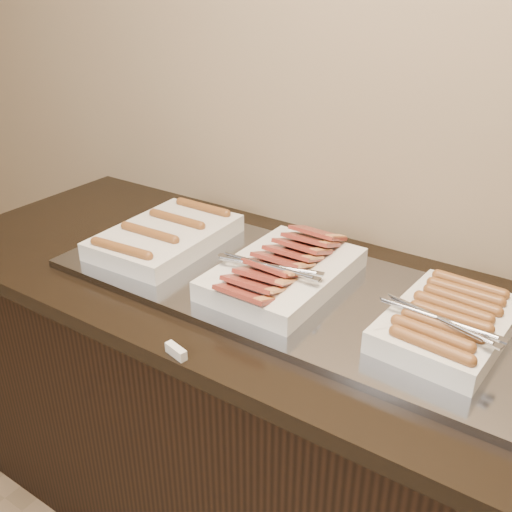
% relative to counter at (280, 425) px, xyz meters
% --- Properties ---
extents(counter, '(2.06, 0.76, 0.90)m').
position_rel_counter_xyz_m(counter, '(0.00, 0.00, 0.00)').
color(counter, black).
rests_on(counter, ground).
extents(warming_tray, '(1.20, 0.50, 0.02)m').
position_rel_counter_xyz_m(warming_tray, '(0.01, 0.00, 0.46)').
color(warming_tray, gray).
rests_on(warming_tray, counter).
extents(dish_left, '(0.28, 0.41, 0.07)m').
position_rel_counter_xyz_m(dish_left, '(-0.39, 0.00, 0.50)').
color(dish_left, silver).
rests_on(dish_left, warming_tray).
extents(dish_center, '(0.28, 0.42, 0.09)m').
position_rel_counter_xyz_m(dish_center, '(-0.00, -0.00, 0.50)').
color(dish_center, silver).
rests_on(dish_center, warming_tray).
extents(dish_right, '(0.27, 0.36, 0.08)m').
position_rel_counter_xyz_m(dish_right, '(0.41, -0.00, 0.50)').
color(dish_right, silver).
rests_on(dish_right, warming_tray).
extents(label_holder, '(0.06, 0.03, 0.02)m').
position_rel_counter_xyz_m(label_holder, '(-0.04, -0.36, 0.46)').
color(label_holder, silver).
rests_on(label_holder, counter).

